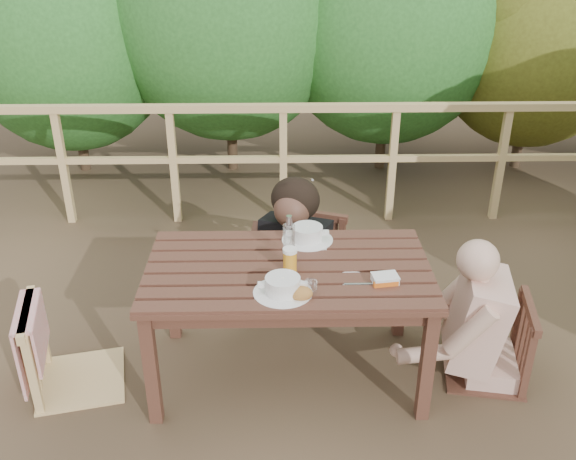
{
  "coord_description": "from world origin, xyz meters",
  "views": [
    {
      "loc": [
        -0.06,
        -2.91,
        2.42
      ],
      "look_at": [
        0.0,
        0.05,
        0.9
      ],
      "focal_mm": 39.81,
      "sensor_mm": 36.0,
      "label": 1
    }
  ],
  "objects_px": {
    "chair_left": "(69,309)",
    "chair_right": "(494,307)",
    "bottle": "(289,239)",
    "butter_tub": "(385,280)",
    "soup_near": "(283,286)",
    "soup_far": "(307,234)",
    "bread_roll": "(301,293)",
    "diner_right": "(506,269)",
    "woman": "(303,200)",
    "tumbler": "(311,287)",
    "chair_far": "(303,229)",
    "beer_glass": "(290,261)",
    "table": "(288,322)"
  },
  "relations": [
    {
      "from": "chair_left",
      "to": "chair_right",
      "type": "distance_m",
      "value": 2.3
    },
    {
      "from": "bottle",
      "to": "butter_tub",
      "type": "distance_m",
      "value": 0.55
    },
    {
      "from": "soup_near",
      "to": "chair_right",
      "type": "bearing_deg",
      "value": 11.27
    },
    {
      "from": "soup_far",
      "to": "bread_roll",
      "type": "bearing_deg",
      "value": -95.71
    },
    {
      "from": "diner_right",
      "to": "soup_far",
      "type": "xyz_separation_m",
      "value": [
        -1.04,
        0.32,
        0.05
      ]
    },
    {
      "from": "woman",
      "to": "tumbler",
      "type": "relative_size",
      "value": 18.78
    },
    {
      "from": "soup_far",
      "to": "bottle",
      "type": "bearing_deg",
      "value": -117.34
    },
    {
      "from": "chair_far",
      "to": "bottle",
      "type": "xyz_separation_m",
      "value": [
        -0.11,
        -0.76,
        0.33
      ]
    },
    {
      "from": "bread_roll",
      "to": "bottle",
      "type": "xyz_separation_m",
      "value": [
        -0.05,
        0.38,
        0.1
      ]
    },
    {
      "from": "tumbler",
      "to": "diner_right",
      "type": "bearing_deg",
      "value": 12.14
    },
    {
      "from": "chair_right",
      "to": "bottle",
      "type": "relative_size",
      "value": 3.34
    },
    {
      "from": "bottle",
      "to": "chair_left",
      "type": "bearing_deg",
      "value": -173.3
    },
    {
      "from": "soup_near",
      "to": "soup_far",
      "type": "height_order",
      "value": "same"
    },
    {
      "from": "bread_roll",
      "to": "beer_glass",
      "type": "height_order",
      "value": "beer_glass"
    },
    {
      "from": "chair_right",
      "to": "bottle",
      "type": "bearing_deg",
      "value": -85.03
    },
    {
      "from": "chair_far",
      "to": "chair_right",
      "type": "distance_m",
      "value": 1.33
    },
    {
      "from": "table",
      "to": "soup_far",
      "type": "bearing_deg",
      "value": 68.67
    },
    {
      "from": "butter_tub",
      "to": "chair_far",
      "type": "bearing_deg",
      "value": 101.41
    },
    {
      "from": "table",
      "to": "chair_far",
      "type": "bearing_deg",
      "value": 82.13
    },
    {
      "from": "table",
      "to": "diner_right",
      "type": "height_order",
      "value": "diner_right"
    },
    {
      "from": "table",
      "to": "butter_tub",
      "type": "bearing_deg",
      "value": -19.46
    },
    {
      "from": "soup_far",
      "to": "diner_right",
      "type": "bearing_deg",
      "value": -16.99
    },
    {
      "from": "soup_near",
      "to": "bread_roll",
      "type": "relative_size",
      "value": 2.53
    },
    {
      "from": "bread_roll",
      "to": "butter_tub",
      "type": "bearing_deg",
      "value": 16.22
    },
    {
      "from": "chair_far",
      "to": "beer_glass",
      "type": "distance_m",
      "value": 0.94
    },
    {
      "from": "chair_far",
      "to": "diner_right",
      "type": "distance_m",
      "value": 1.37
    },
    {
      "from": "chair_far",
      "to": "bottle",
      "type": "relative_size",
      "value": 3.72
    },
    {
      "from": "beer_glass",
      "to": "butter_tub",
      "type": "relative_size",
      "value": 1.1
    },
    {
      "from": "bread_roll",
      "to": "beer_glass",
      "type": "xyz_separation_m",
      "value": [
        -0.05,
        0.25,
        0.04
      ]
    },
    {
      "from": "table",
      "to": "beer_glass",
      "type": "height_order",
      "value": "beer_glass"
    },
    {
      "from": "tumbler",
      "to": "butter_tub",
      "type": "xyz_separation_m",
      "value": [
        0.38,
        0.08,
        -0.01
      ]
    },
    {
      "from": "diner_right",
      "to": "tumbler",
      "type": "relative_size",
      "value": 18.68
    },
    {
      "from": "diner_right",
      "to": "soup_near",
      "type": "xyz_separation_m",
      "value": [
        -1.19,
        -0.23,
        0.05
      ]
    },
    {
      "from": "beer_glass",
      "to": "tumbler",
      "type": "distance_m",
      "value": 0.23
    },
    {
      "from": "chair_far",
      "to": "chair_right",
      "type": "height_order",
      "value": "chair_far"
    },
    {
      "from": "chair_far",
      "to": "soup_near",
      "type": "bearing_deg",
      "value": -78.03
    },
    {
      "from": "chair_left",
      "to": "tumbler",
      "type": "distance_m",
      "value": 1.32
    },
    {
      "from": "beer_glass",
      "to": "butter_tub",
      "type": "xyz_separation_m",
      "value": [
        0.48,
        -0.13,
        -0.04
      ]
    },
    {
      "from": "bread_roll",
      "to": "bottle",
      "type": "bearing_deg",
      "value": 97.44
    },
    {
      "from": "chair_left",
      "to": "chair_far",
      "type": "relative_size",
      "value": 0.98
    },
    {
      "from": "table",
      "to": "bottle",
      "type": "distance_m",
      "value": 0.49
    },
    {
      "from": "soup_far",
      "to": "beer_glass",
      "type": "distance_m",
      "value": 0.36
    },
    {
      "from": "soup_near",
      "to": "beer_glass",
      "type": "relative_size",
      "value": 2.03
    },
    {
      "from": "beer_glass",
      "to": "butter_tub",
      "type": "bearing_deg",
      "value": -14.69
    },
    {
      "from": "bottle",
      "to": "woman",
      "type": "bearing_deg",
      "value": 81.95
    },
    {
      "from": "table",
      "to": "bread_roll",
      "type": "relative_size",
      "value": 12.94
    },
    {
      "from": "tumbler",
      "to": "soup_near",
      "type": "bearing_deg",
      "value": -177.85
    },
    {
      "from": "chair_right",
      "to": "soup_far",
      "type": "xyz_separation_m",
      "value": [
        -1.01,
        0.32,
        0.3
      ]
    },
    {
      "from": "bread_roll",
      "to": "chair_far",
      "type": "bearing_deg",
      "value": 86.96
    },
    {
      "from": "chair_right",
      "to": "soup_near",
      "type": "relative_size",
      "value": 3.05
    }
  ]
}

